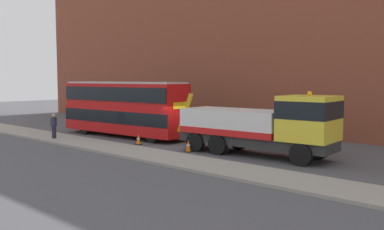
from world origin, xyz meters
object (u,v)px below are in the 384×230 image
(recovery_tow_truck, at_px, (262,125))
(double_decker_bus, at_px, (124,107))
(traffic_cone_near_bus, at_px, (138,139))
(traffic_cone_midway, at_px, (188,146))
(pedestrian_onlooker, at_px, (54,126))

(recovery_tow_truck, distance_m, double_decker_bus, 12.04)
(recovery_tow_truck, relative_size, traffic_cone_near_bus, 14.19)
(recovery_tow_truck, height_order, traffic_cone_midway, recovery_tow_truck)
(traffic_cone_near_bus, relative_size, traffic_cone_midway, 1.00)
(recovery_tow_truck, xyz_separation_m, traffic_cone_near_bus, (-8.22, -1.90, -1.42))
(double_decker_bus, bearing_deg, traffic_cone_near_bus, -29.98)
(double_decker_bus, relative_size, traffic_cone_midway, 15.50)
(double_decker_bus, distance_m, traffic_cone_midway, 8.47)
(double_decker_bus, height_order, traffic_cone_midway, double_decker_bus)
(traffic_cone_near_bus, height_order, traffic_cone_midway, same)
(recovery_tow_truck, distance_m, traffic_cone_near_bus, 8.56)
(double_decker_bus, xyz_separation_m, traffic_cone_midway, (8.08, -1.68, -1.89))
(double_decker_bus, bearing_deg, recovery_tow_truck, -3.66)
(double_decker_bus, relative_size, pedestrian_onlooker, 6.53)
(pedestrian_onlooker, bearing_deg, double_decker_bus, 37.34)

